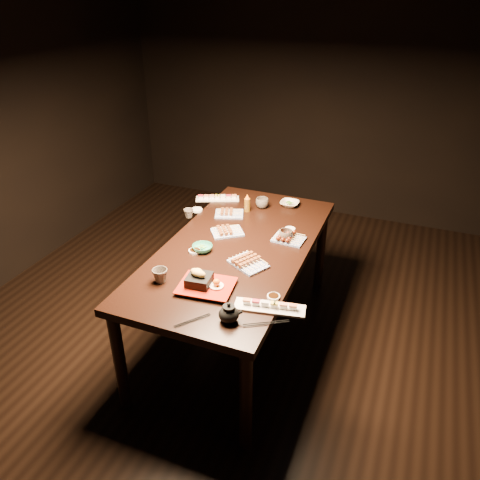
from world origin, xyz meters
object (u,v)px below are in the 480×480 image
at_px(teapot, 229,312).
at_px(sushi_platter_near, 270,305).
at_px(yakitori_plate_left, 229,212).
at_px(edamame_bowl_cream, 290,204).
at_px(condiment_bottle, 247,203).
at_px(sushi_platter_far, 217,197).
at_px(dining_table, 237,293).
at_px(yakitori_plate_center, 227,230).
at_px(tempura_tray, 206,280).
at_px(yakitori_plate_right, 248,261).
at_px(teacup_far_right, 262,203).
at_px(edamame_bowl_green, 202,248).
at_px(teacup_far_left, 189,213).
at_px(teacup_near_left, 160,276).
at_px(teacup_mid_right, 286,235).

bearing_deg(teapot, sushi_platter_near, 23.14).
distance_m(yakitori_plate_left, edamame_bowl_cream, 0.49).
bearing_deg(condiment_bottle, sushi_platter_far, 159.52).
relative_size(dining_table, edamame_bowl_cream, 12.75).
xyz_separation_m(yakitori_plate_left, condiment_bottle, (0.10, 0.11, 0.04)).
distance_m(yakitori_plate_center, yakitori_plate_left, 0.29).
bearing_deg(yakitori_plate_left, tempura_tray, -94.75).
xyz_separation_m(yakitori_plate_right, tempura_tray, (-0.13, -0.32, 0.03)).
bearing_deg(teacup_far_right, tempura_tray, -86.66).
relative_size(tempura_tray, teapot, 2.44).
bearing_deg(edamame_bowl_green, teacup_far_left, 127.40).
bearing_deg(sushi_platter_far, sushi_platter_near, 102.43).
xyz_separation_m(tempura_tray, teacup_far_left, (-0.51, 0.77, -0.02)).
height_order(sushi_platter_far, teacup_far_left, teacup_far_left).
bearing_deg(edamame_bowl_cream, tempura_tray, -95.51).
bearing_deg(teacup_near_left, teacup_far_right, 79.80).
relative_size(edamame_bowl_green, teacup_far_right, 1.33).
height_order(yakitori_plate_right, yakitori_plate_left, yakitori_plate_right).
distance_m(dining_table, condiment_bottle, 0.69).
bearing_deg(sushi_platter_far, teapot, 93.63).
height_order(edamame_bowl_cream, teapot, teapot).
relative_size(sushi_platter_far, teacup_far_left, 4.77).
bearing_deg(edamame_bowl_cream, teacup_mid_right, -76.09).
xyz_separation_m(edamame_bowl_green, edamame_bowl_cream, (0.32, 0.87, -0.00)).
relative_size(teacup_far_right, teapot, 0.78).
distance_m(dining_table, teacup_near_left, 0.73).
height_order(tempura_tray, condiment_bottle, condiment_bottle).
height_order(sushi_platter_far, condiment_bottle, condiment_bottle).
bearing_deg(tempura_tray, teacup_mid_right, 64.08).
relative_size(sushi_platter_far, yakitori_plate_left, 1.65).
bearing_deg(yakitori_plate_right, teacup_far_right, 132.62).
bearing_deg(edamame_bowl_green, dining_table, 37.30).
bearing_deg(condiment_bottle, edamame_bowl_cream, 38.00).
distance_m(dining_table, teacup_far_right, 0.74).
relative_size(tempura_tray, condiment_bottle, 2.24).
xyz_separation_m(sushi_platter_near, edamame_bowl_cream, (-0.27, 1.28, -0.01)).
distance_m(sushi_platter_near, yakitori_plate_center, 0.87).
distance_m(teacup_near_left, teacup_far_right, 1.18).
distance_m(sushi_platter_far, teacup_near_left, 1.18).
bearing_deg(teacup_near_left, sushi_platter_far, 98.19).
relative_size(edamame_bowl_green, tempura_tray, 0.43).
relative_size(yakitori_plate_left, edamame_bowl_cream, 1.45).
xyz_separation_m(teacup_near_left, teapot, (0.50, -0.18, 0.01)).
distance_m(sushi_platter_near, teacup_near_left, 0.66).
bearing_deg(teapot, teacup_mid_right, 65.23).
bearing_deg(condiment_bottle, teacup_mid_right, -38.62).
relative_size(yakitori_plate_right, teapot, 1.77).
bearing_deg(sushi_platter_far, dining_table, 101.17).
height_order(teacup_near_left, condiment_bottle, condiment_bottle).
relative_size(edamame_bowl_green, teapot, 1.04).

